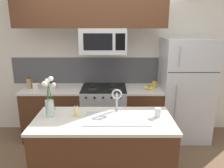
# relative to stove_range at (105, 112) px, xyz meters

# --- Properties ---
(ground_plane) EXTENTS (10.00, 10.00, 0.00)m
(ground_plane) POSITION_rel_stove_range_xyz_m (-0.00, -0.90, -0.46)
(ground_plane) COLOR brown
(rear_partition) EXTENTS (5.20, 0.10, 2.60)m
(rear_partition) POSITION_rel_stove_range_xyz_m (0.30, 0.38, 0.84)
(rear_partition) COLOR silver
(rear_partition) RESTS_ON ground
(splash_band) EXTENTS (3.36, 0.01, 0.48)m
(splash_band) POSITION_rel_stove_range_xyz_m (-0.00, 0.32, 0.69)
(splash_band) COLOR #4C4C51
(splash_band) RESTS_ON rear_partition
(back_counter_left) EXTENTS (1.03, 0.65, 0.91)m
(back_counter_left) POSITION_rel_stove_range_xyz_m (-0.88, 0.00, -0.01)
(back_counter_left) COLOR #4C2B19
(back_counter_left) RESTS_ON ground
(back_counter_right) EXTENTS (0.64, 0.65, 0.91)m
(back_counter_right) POSITION_rel_stove_range_xyz_m (0.68, 0.00, -0.01)
(back_counter_right) COLOR #4C2B19
(back_counter_right) RESTS_ON ground
(stove_range) EXTENTS (0.76, 0.64, 0.93)m
(stove_range) POSITION_rel_stove_range_xyz_m (0.00, 0.00, 0.00)
(stove_range) COLOR #B7BABF
(stove_range) RESTS_ON ground
(microwave) EXTENTS (0.74, 0.40, 0.40)m
(microwave) POSITION_rel_stove_range_xyz_m (0.00, -0.02, 1.25)
(microwave) COLOR #B7BABF
(upper_cabinet_band) EXTENTS (2.36, 0.34, 0.60)m
(upper_cabinet_band) POSITION_rel_stove_range_xyz_m (-0.20, -0.05, 1.75)
(upper_cabinet_band) COLOR #4C2B19
(refrigerator) EXTENTS (0.83, 0.74, 1.75)m
(refrigerator) POSITION_rel_stove_range_xyz_m (1.40, 0.02, 0.41)
(refrigerator) COLOR #B7BABF
(refrigerator) RESTS_ON ground
(storage_jar_tall) EXTENTS (0.09, 0.09, 0.19)m
(storage_jar_tall) POSITION_rel_stove_range_xyz_m (-1.28, -0.00, 0.54)
(storage_jar_tall) COLOR #997F5B
(storage_jar_tall) RESTS_ON back_counter_left
(storage_jar_medium) EXTENTS (0.10, 0.10, 0.12)m
(storage_jar_medium) POSITION_rel_stove_range_xyz_m (-1.16, -0.03, 0.51)
(storage_jar_medium) COLOR silver
(storage_jar_medium) RESTS_ON back_counter_left
(storage_jar_short) EXTENTS (0.11, 0.11, 0.11)m
(storage_jar_short) POSITION_rel_stove_range_xyz_m (-0.88, 0.02, 0.50)
(storage_jar_short) COLOR silver
(storage_jar_short) RESTS_ON back_counter_left
(banana_bunch) EXTENTS (0.19, 0.15, 0.07)m
(banana_bunch) POSITION_rel_stove_range_xyz_m (0.77, -0.06, 0.47)
(banana_bunch) COLOR yellow
(banana_bunch) RESTS_ON back_counter_right
(coffee_tin) EXTENTS (0.08, 0.08, 0.11)m
(coffee_tin) POSITION_rel_stove_range_xyz_m (0.88, 0.05, 0.50)
(coffee_tin) COLOR gold
(coffee_tin) RESTS_ON back_counter_right
(island_counter) EXTENTS (1.63, 0.76, 0.91)m
(island_counter) POSITION_rel_stove_range_xyz_m (0.04, -1.25, -0.01)
(island_counter) COLOR #4C2B19
(island_counter) RESTS_ON ground
(kitchen_sink) EXTENTS (0.76, 0.40, 0.16)m
(kitchen_sink) POSITION_rel_stove_range_xyz_m (0.20, -1.25, 0.38)
(kitchen_sink) COLOR #ADAFB5
(kitchen_sink) RESTS_ON island_counter
(sink_faucet) EXTENTS (0.14, 0.14, 0.31)m
(sink_faucet) POSITION_rel_stove_range_xyz_m (0.20, -1.05, 0.65)
(sink_faucet) COLOR #B7BABF
(sink_faucet) RESTS_ON island_counter
(dish_soap_bottle) EXTENTS (0.06, 0.05, 0.16)m
(dish_soap_bottle) POSITION_rel_stove_range_xyz_m (-0.29, -1.18, 0.52)
(dish_soap_bottle) COLOR #DBCC75
(dish_soap_bottle) RESTS_ON island_counter
(drinking_glass) EXTENTS (0.07, 0.07, 0.11)m
(drinking_glass) POSITION_rel_stove_range_xyz_m (0.69, -1.20, 0.50)
(drinking_glass) COLOR silver
(drinking_glass) RESTS_ON island_counter
(flower_vase) EXTENTS (0.14, 0.20, 0.50)m
(flower_vase) POSITION_rel_stove_range_xyz_m (-0.60, -1.18, 0.63)
(flower_vase) COLOR silver
(flower_vase) RESTS_ON island_counter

